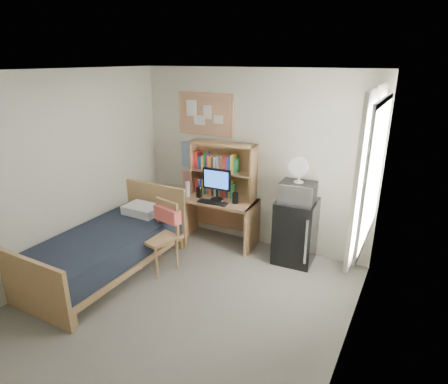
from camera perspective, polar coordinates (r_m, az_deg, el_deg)
The scene contains 25 objects.
floor at distance 4.48m, azimuth -8.02°, elevation -17.98°, with size 3.60×4.20×0.02m, color slate.
ceiling at distance 3.55m, azimuth -10.09°, elevation 17.61°, with size 3.60×4.20×0.02m, color silver.
wall_back at distance 5.54m, azimuth 4.28°, elevation 4.90°, with size 3.60×0.04×2.60m, color beige.
wall_left at distance 5.08m, azimuth -25.36°, elevation 1.61°, with size 0.04×4.20×2.60m, color beige.
wall_right at distance 3.15m, azimuth 18.42°, elevation -8.02°, with size 0.04×4.20×2.60m, color beige.
window_unit at distance 4.17m, azimuth 21.39°, elevation 2.84°, with size 0.10×1.40×1.70m, color white.
curtain_left at distance 3.79m, azimuth 20.06°, elevation 1.40°, with size 0.04×0.55×1.70m, color white.
curtain_right at distance 4.55m, azimuth 21.75°, elevation 4.15°, with size 0.04×0.55×1.70m, color white.
bulletin_board at distance 5.77m, azimuth -2.84°, elevation 11.79°, with size 0.94×0.03×0.64m, color #A97C59.
poster_wave at distance 6.07m, azimuth -5.30°, elevation 5.69°, with size 0.30×0.01×0.42m, color #295CA7.
poster_japan at distance 6.20m, azimuth -5.17°, elevation 1.47°, with size 0.28×0.01×0.36m, color red.
desk at distance 5.77m, azimuth -0.80°, elevation -4.38°, with size 1.15×0.57×0.72m, color tan.
desk_chair at distance 5.08m, azimuth -10.18°, elevation -6.77°, with size 0.48×0.48×0.95m, color #AE8452.
mini_fridge at distance 5.31m, azimuth 10.83°, elevation -5.85°, with size 0.53×0.53×0.90m, color black.
bed at distance 5.24m, azimuth -17.39°, elevation -8.84°, with size 1.04×2.08×0.57m, color black.
hutch at distance 5.63m, azimuth -0.16°, elevation 3.39°, with size 1.01×0.26×0.83m, color tan.
monitor at distance 5.50m, azimuth -1.11°, elevation 1.05°, with size 0.44×0.03×0.47m, color black.
keyboard at distance 5.46m, azimuth -1.75°, elevation -1.61°, with size 0.45×0.14×0.02m, color black.
speaker_left at distance 5.69m, azimuth -3.80°, elevation 0.02°, with size 0.07×0.07×0.17m, color black.
speaker_right at distance 5.43m, azimuth 1.73°, elevation -0.93°, with size 0.07×0.07×0.16m, color black.
water_bottle at distance 5.73m, azimuth -5.58°, elevation 0.47°, with size 0.07×0.07×0.24m, color silver.
hoodie at distance 5.08m, azimuth -8.63°, elevation -3.40°, with size 0.42×0.13×0.20m, color #E96158.
microwave at distance 5.07m, azimuth 11.19°, elevation 0.02°, with size 0.46×0.35×0.26m, color silver.
desk_fan at distance 4.98m, azimuth 11.41°, elevation 3.16°, with size 0.25×0.25×0.32m, color silver.
pillow at distance 5.58m, azimuth -12.33°, elevation -2.63°, with size 0.51×0.36×0.12m, color silver.
Camera 1 is at (2.20, -2.79, 2.71)m, focal length 30.00 mm.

